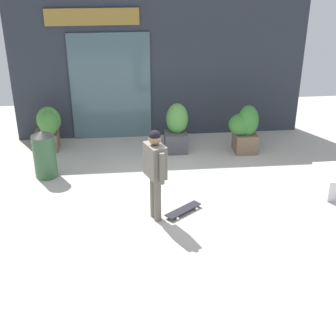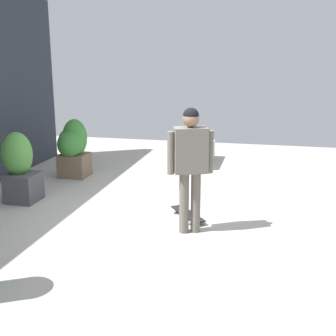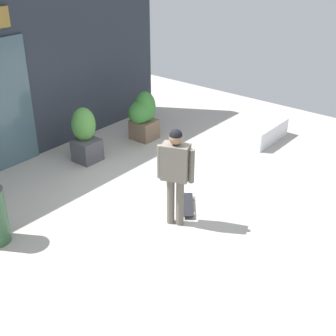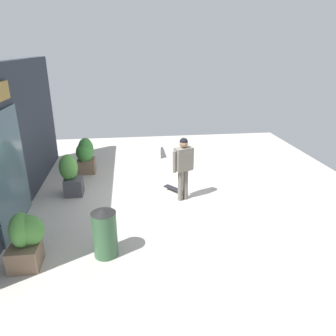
{
  "view_description": "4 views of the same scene",
  "coord_description": "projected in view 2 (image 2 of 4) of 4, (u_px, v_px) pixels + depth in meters",
  "views": [
    {
      "loc": [
        -0.92,
        -7.97,
        4.59
      ],
      "look_at": [
        -0.16,
        -0.33,
        0.82
      ],
      "focal_mm": 50.59,
      "sensor_mm": 36.0,
      "label": 1
    },
    {
      "loc": [
        -6.03,
        -1.69,
        2.35
      ],
      "look_at": [
        -0.16,
        -0.33,
        0.82
      ],
      "focal_mm": 47.6,
      "sensor_mm": 36.0,
      "label": 2
    },
    {
      "loc": [
        -5.59,
        -4.73,
        4.43
      ],
      "look_at": [
        -0.16,
        -0.33,
        0.82
      ],
      "focal_mm": 50.05,
      "sensor_mm": 36.0,
      "label": 3
    },
    {
      "loc": [
        -7.89,
        0.66,
        3.81
      ],
      "look_at": [
        -0.16,
        -0.33,
        0.82
      ],
      "focal_mm": 33.84,
      "sensor_mm": 36.0,
      "label": 4
    }
  ],
  "objects": [
    {
      "name": "ground_plane",
      "position": [
        149.0,
        217.0,
        6.64
      ],
      "size": [
        12.0,
        12.0,
        0.0
      ],
      "primitive_type": "plane",
      "color": "#B2ADA3"
    },
    {
      "name": "planter_box_mid",
      "position": [
        73.0,
        146.0,
        8.71
      ],
      "size": [
        0.68,
        0.56,
        1.14
      ],
      "color": "brown",
      "rests_on": "ground_plane"
    },
    {
      "name": "planter_box_left",
      "position": [
        19.0,
        164.0,
        7.28
      ],
      "size": [
        0.55,
        0.58,
        1.14
      ],
      "color": "#47474C",
      "rests_on": "ground_plane"
    },
    {
      "name": "snow_ledge",
      "position": [
        191.0,
        153.0,
        9.95
      ],
      "size": [
        1.31,
        0.9,
        0.42
      ],
      "primitive_type": "cube",
      "color": "white",
      "rests_on": "ground_plane"
    },
    {
      "name": "skateboarder",
      "position": [
        190.0,
        158.0,
        5.84
      ],
      "size": [
        0.4,
        0.58,
        1.7
      ],
      "rotation": [
        0.0,
        0.0,
        0.37
      ],
      "color": "#666056",
      "rests_on": "ground_plane"
    },
    {
      "name": "skateboard",
      "position": [
        188.0,
        214.0,
        6.6
      ],
      "size": [
        0.73,
        0.63,
        0.08
      ],
      "rotation": [
        0.0,
        0.0,
        0.66
      ],
      "color": "black",
      "rests_on": "ground_plane"
    }
  ]
}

